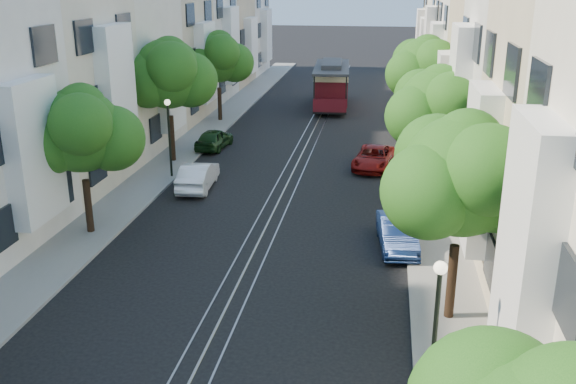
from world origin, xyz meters
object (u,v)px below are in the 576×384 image
at_px(parked_car_e_mid, 397,233).
at_px(tree_w_c, 169,75).
at_px(lamp_east, 436,317).
at_px(parked_car_e_far, 374,158).
at_px(tree_w_b, 82,133).
at_px(parked_car_w_mid, 198,175).
at_px(tree_e_d, 426,69).
at_px(cable_car, 332,83).
at_px(tree_e_b, 463,179).
at_px(parked_car_w_far, 214,139).
at_px(tree_w_d, 219,59).
at_px(lamp_west, 169,126).
at_px(tree_e_c, 438,109).

bearing_deg(parked_car_e_mid, tree_w_c, 133.79).
height_order(lamp_east, parked_car_e_far, lamp_east).
xyz_separation_m(tree_w_b, parked_car_w_mid, (2.74, 6.58, -3.72)).
height_order(tree_e_d, parked_car_w_mid, tree_e_d).
xyz_separation_m(cable_car, parked_car_e_far, (3.90, -16.96, -1.41)).
xyz_separation_m(tree_e_b, parked_car_w_far, (-12.86, 19.32, -4.10)).
height_order(tree_w_c, parked_car_e_mid, tree_w_c).
relative_size(tree_e_d, tree_w_b, 1.09).
height_order(tree_w_d, parked_car_e_mid, tree_w_d).
relative_size(cable_car, parked_car_w_mid, 2.17).
relative_size(lamp_west, parked_car_w_mid, 1.01).
bearing_deg(tree_e_c, parked_car_w_far, 147.12).
bearing_deg(parked_car_w_mid, parked_car_e_mid, 145.04).
distance_m(tree_e_d, parked_car_e_far, 7.46).
relative_size(tree_w_b, lamp_east, 1.51).
distance_m(tree_w_b, lamp_east, 16.81).
relative_size(cable_car, parked_car_e_mid, 2.31).
relative_size(parked_car_e_far, parked_car_w_mid, 1.05).
bearing_deg(lamp_east, tree_w_d, 112.80).
relative_size(tree_e_c, parked_car_e_mid, 1.68).
xyz_separation_m(tree_e_b, tree_w_d, (-14.40, 27.00, -0.13)).
xyz_separation_m(tree_w_d, lamp_west, (0.84, -13.98, -1.75)).
height_order(tree_e_d, tree_w_c, tree_w_c).
bearing_deg(cable_car, parked_car_w_far, -116.66).
bearing_deg(tree_w_c, parked_car_e_far, 2.91).
bearing_deg(tree_w_c, tree_e_c, -19.15).
distance_m(tree_w_b, cable_car, 29.65).
height_order(tree_e_c, lamp_east, tree_e_c).
bearing_deg(lamp_west, tree_e_c, -8.49).
distance_m(tree_e_d, tree_w_c, 15.60).
bearing_deg(parked_car_w_far, parked_car_e_far, 170.37).
bearing_deg(parked_car_w_mid, parked_car_w_far, -84.73).
bearing_deg(tree_e_d, tree_w_c, -157.38).
height_order(tree_e_b, tree_w_d, tree_e_b).
bearing_deg(lamp_west, tree_w_b, -95.97).
distance_m(tree_e_c, lamp_east, 16.10).
xyz_separation_m(tree_e_d, parked_car_e_mid, (-1.66, -16.53, -4.23)).
xyz_separation_m(tree_e_c, tree_w_d, (-14.40, 16.00, 0.00)).
bearing_deg(lamp_east, cable_car, 98.56).
height_order(tree_e_d, tree_w_b, tree_e_d).
xyz_separation_m(tree_w_d, parked_car_w_far, (1.54, -7.68, -3.96)).
relative_size(tree_w_c, parked_car_e_mid, 1.83).
xyz_separation_m(tree_e_c, tree_w_b, (-14.40, -6.00, -0.20)).
xyz_separation_m(tree_e_b, parked_car_w_mid, (-11.66, 11.58, -4.05)).
xyz_separation_m(parked_car_e_mid, parked_car_w_far, (-11.20, 13.85, -0.00)).
distance_m(tree_w_d, parked_car_w_mid, 16.15).
bearing_deg(tree_e_b, tree_w_b, 160.85).
bearing_deg(parked_car_w_mid, tree_e_d, -141.75).
height_order(tree_e_c, parked_car_e_mid, tree_e_c).
height_order(tree_e_c, lamp_west, tree_e_c).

